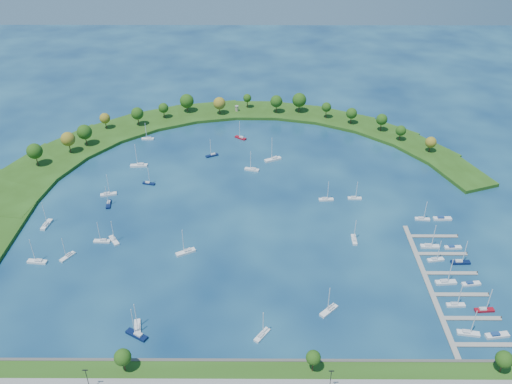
{
  "coord_description": "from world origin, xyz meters",
  "views": [
    {
      "loc": [
        6.01,
        -226.55,
        151.26
      ],
      "look_at": [
        5.0,
        5.0,
        4.0
      ],
      "focal_mm": 36.65,
      "sensor_mm": 36.0,
      "label": 1
    }
  ],
  "objects_px": {
    "docked_boat_8": "(430,246)",
    "moored_boat_7": "(109,203)",
    "moored_boat_5": "(139,165)",
    "docked_boat_6": "(436,259)",
    "harbor_tower": "(237,108)",
    "docked_boat_11": "(442,218)",
    "moored_boat_18": "(67,256)",
    "moored_boat_17": "(326,199)",
    "moored_boat_20": "(329,310)",
    "moored_boat_9": "(186,251)",
    "moored_boat_2": "(114,240)",
    "docked_boat_0": "(468,333)",
    "moored_boat_1": "(354,239)",
    "docked_boat_3": "(484,309)",
    "moored_boat_6": "(273,159)",
    "docked_boat_1": "(497,335)",
    "dock_system": "(445,284)",
    "docked_boat_5": "(471,284)",
    "moored_boat_11": "(355,198)",
    "moored_boat_3": "(108,194)",
    "moored_boat_12": "(262,334)",
    "docked_boat_7": "(460,262)",
    "docked_boat_10": "(422,218)",
    "moored_boat_14": "(148,138)",
    "moored_boat_16": "(149,183)",
    "moored_boat_15": "(102,240)",
    "moored_boat_4": "(241,137)",
    "moored_boat_8": "(46,224)",
    "moored_boat_21": "(137,334)",
    "moored_boat_0": "(212,155)",
    "moored_boat_13": "(37,261)",
    "moored_boat_19": "(138,327)",
    "docked_boat_9": "(453,247)",
    "docked_boat_2": "(456,304)",
    "docked_boat_4": "(446,282)"
  },
  "relations": [
    {
      "from": "moored_boat_11",
      "to": "dock_system",
      "type": "bearing_deg",
      "value": -65.32
    },
    {
      "from": "moored_boat_9",
      "to": "moored_boat_11",
      "type": "distance_m",
      "value": 95.43
    },
    {
      "from": "moored_boat_6",
      "to": "docked_boat_1",
      "type": "xyz_separation_m",
      "value": [
        80.97,
        -136.29,
        -0.33
      ]
    },
    {
      "from": "moored_boat_8",
      "to": "moored_boat_4",
      "type": "bearing_deg",
      "value": -36.47
    },
    {
      "from": "moored_boat_3",
      "to": "moored_boat_12",
      "type": "height_order",
      "value": "moored_boat_3"
    },
    {
      "from": "docked_boat_7",
      "to": "docked_boat_10",
      "type": "relative_size",
      "value": 1.16
    },
    {
      "from": "moored_boat_1",
      "to": "docked_boat_3",
      "type": "height_order",
      "value": "docked_boat_3"
    },
    {
      "from": "moored_boat_1",
      "to": "moored_boat_11",
      "type": "bearing_deg",
      "value": -7.83
    },
    {
      "from": "docked_boat_7",
      "to": "moored_boat_17",
      "type": "bearing_deg",
      "value": 135.4
    },
    {
      "from": "moored_boat_6",
      "to": "docked_boat_3",
      "type": "distance_m",
      "value": 147.41
    },
    {
      "from": "moored_boat_16",
      "to": "harbor_tower",
      "type": "bearing_deg",
      "value": 78.18
    },
    {
      "from": "moored_boat_3",
      "to": "moored_boat_11",
      "type": "height_order",
      "value": "moored_boat_3"
    },
    {
      "from": "moored_boat_0",
      "to": "moored_boat_19",
      "type": "relative_size",
      "value": 0.94
    },
    {
      "from": "moored_boat_2",
      "to": "docked_boat_6",
      "type": "xyz_separation_m",
      "value": [
        147.13,
        -13.33,
        -0.03
      ]
    },
    {
      "from": "moored_boat_3",
      "to": "docked_boat_3",
      "type": "relative_size",
      "value": 1.1
    },
    {
      "from": "moored_boat_9",
      "to": "moored_boat_16",
      "type": "xyz_separation_m",
      "value": [
        -27.59,
        60.03,
        -0.09
      ]
    },
    {
      "from": "docked_boat_8",
      "to": "moored_boat_7",
      "type": "bearing_deg",
      "value": 169.65
    },
    {
      "from": "docked_boat_8",
      "to": "moored_boat_9",
      "type": "bearing_deg",
      "value": -175.53
    },
    {
      "from": "moored_boat_21",
      "to": "docked_boat_1",
      "type": "bearing_deg",
      "value": -149.46
    },
    {
      "from": "moored_boat_5",
      "to": "moored_boat_20",
      "type": "distance_m",
      "value": 151.77
    },
    {
      "from": "moored_boat_15",
      "to": "docked_boat_0",
      "type": "bearing_deg",
      "value": 162.14
    },
    {
      "from": "moored_boat_18",
      "to": "moored_boat_17",
      "type": "bearing_deg",
      "value": 143.23
    },
    {
      "from": "moored_boat_13",
      "to": "docked_boat_8",
      "type": "relative_size",
      "value": 1.01
    },
    {
      "from": "moored_boat_11",
      "to": "docked_boat_6",
      "type": "distance_m",
      "value": 57.68
    },
    {
      "from": "moored_boat_3",
      "to": "docked_boat_8",
      "type": "distance_m",
      "value": 165.45
    },
    {
      "from": "moored_boat_14",
      "to": "moored_boat_18",
      "type": "relative_size",
      "value": 1.0
    },
    {
      "from": "moored_boat_11",
      "to": "moored_boat_20",
      "type": "distance_m",
      "value": 84.88
    },
    {
      "from": "moored_boat_14",
      "to": "docked_boat_7",
      "type": "height_order",
      "value": "docked_boat_7"
    },
    {
      "from": "moored_boat_12",
      "to": "moored_boat_0",
      "type": "bearing_deg",
      "value": 47.92
    },
    {
      "from": "moored_boat_2",
      "to": "moored_boat_9",
      "type": "height_order",
      "value": "moored_boat_9"
    },
    {
      "from": "moored_boat_6",
      "to": "moored_boat_4",
      "type": "bearing_deg",
      "value": -80.94
    },
    {
      "from": "moored_boat_15",
      "to": "moored_boat_11",
      "type": "bearing_deg",
      "value": -160.98
    },
    {
      "from": "moored_boat_5",
      "to": "docked_boat_1",
      "type": "bearing_deg",
      "value": 137.04
    },
    {
      "from": "moored_boat_18",
      "to": "moored_boat_9",
      "type": "bearing_deg",
      "value": 125.55
    },
    {
      "from": "docked_boat_8",
      "to": "moored_boat_12",
      "type": "bearing_deg",
      "value": -143.29
    },
    {
      "from": "moored_boat_6",
      "to": "docked_boat_5",
      "type": "distance_m",
      "value": 134.94
    },
    {
      "from": "dock_system",
      "to": "docked_boat_5",
      "type": "bearing_deg",
      "value": -1.73
    },
    {
      "from": "moored_boat_7",
      "to": "moored_boat_18",
      "type": "distance_m",
      "value": 43.51
    },
    {
      "from": "moored_boat_8",
      "to": "docked_boat_7",
      "type": "height_order",
      "value": "moored_boat_8"
    },
    {
      "from": "dock_system",
      "to": "docked_boat_1",
      "type": "height_order",
      "value": "docked_boat_1"
    },
    {
      "from": "harbor_tower",
      "to": "docked_boat_11",
      "type": "bearing_deg",
      "value": -50.24
    },
    {
      "from": "moored_boat_5",
      "to": "docked_boat_6",
      "type": "relative_size",
      "value": 1.32
    },
    {
      "from": "docked_boat_2",
      "to": "docked_boat_4",
      "type": "height_order",
      "value": "docked_boat_4"
    },
    {
      "from": "docked_boat_10",
      "to": "moored_boat_0",
      "type": "bearing_deg",
      "value": 154.71
    },
    {
      "from": "harbor_tower",
      "to": "docked_boat_0",
      "type": "height_order",
      "value": "docked_boat_0"
    },
    {
      "from": "dock_system",
      "to": "moored_boat_20",
      "type": "relative_size",
      "value": 6.32
    },
    {
      "from": "moored_boat_14",
      "to": "moored_boat_12",
      "type": "bearing_deg",
      "value": 114.45
    },
    {
      "from": "moored_boat_17",
      "to": "docked_boat_9",
      "type": "bearing_deg",
      "value": -40.4
    },
    {
      "from": "moored_boat_11",
      "to": "docked_boat_10",
      "type": "xyz_separation_m",
      "value": [
        30.82,
        -18.82,
        0.0
      ]
    },
    {
      "from": "moored_boat_0",
      "to": "moored_boat_14",
      "type": "xyz_separation_m",
      "value": [
        -42.87,
        22.17,
        0.0
      ]
    }
  ]
}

